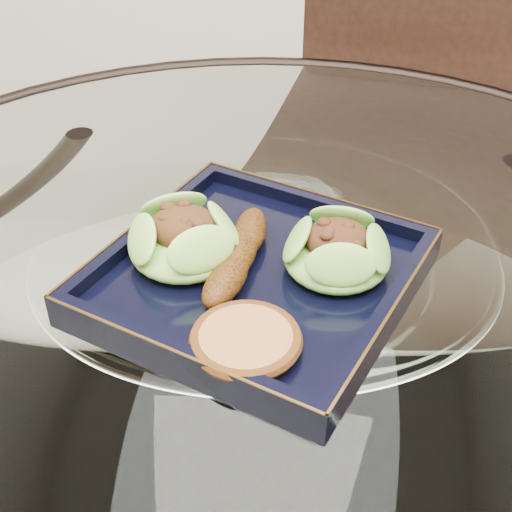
# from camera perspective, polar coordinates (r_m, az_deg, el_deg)

# --- Properties ---
(dining_table) EXTENTS (1.13, 1.13, 0.77)m
(dining_table) POSITION_cam_1_polar(r_m,az_deg,el_deg) (0.80, 0.60, -11.18)
(dining_table) COLOR white
(dining_table) RESTS_ON ground
(dining_chair) EXTENTS (0.50, 0.50, 1.02)m
(dining_chair) POSITION_cam_1_polar(r_m,az_deg,el_deg) (1.20, 12.08, 4.75)
(dining_chair) COLOR black
(dining_chair) RESTS_ON ground
(navy_plate) EXTENTS (0.35, 0.35, 0.02)m
(navy_plate) POSITION_cam_1_polar(r_m,az_deg,el_deg) (0.67, 0.00, -2.04)
(navy_plate) COLOR black
(navy_plate) RESTS_ON dining_table
(lettuce_wrap_left) EXTENTS (0.11, 0.11, 0.04)m
(lettuce_wrap_left) POSITION_cam_1_polar(r_m,az_deg,el_deg) (0.68, -5.75, 1.12)
(lettuce_wrap_left) COLOR #62A12E
(lettuce_wrap_left) RESTS_ON navy_plate
(lettuce_wrap_right) EXTENTS (0.13, 0.13, 0.04)m
(lettuce_wrap_right) POSITION_cam_1_polar(r_m,az_deg,el_deg) (0.66, 6.47, 0.16)
(lettuce_wrap_right) COLOR #569A2C
(lettuce_wrap_right) RESTS_ON navy_plate
(roasted_plantain) EXTENTS (0.05, 0.15, 0.03)m
(roasted_plantain) POSITION_cam_1_polar(r_m,az_deg,el_deg) (0.66, -1.41, 0.07)
(roasted_plantain) COLOR #5F2F0A
(roasted_plantain) RESTS_ON navy_plate
(crumb_patty) EXTENTS (0.09, 0.09, 0.02)m
(crumb_patty) POSITION_cam_1_polar(r_m,az_deg,el_deg) (0.59, -0.83, -6.87)
(crumb_patty) COLOR #A66637
(crumb_patty) RESTS_ON navy_plate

